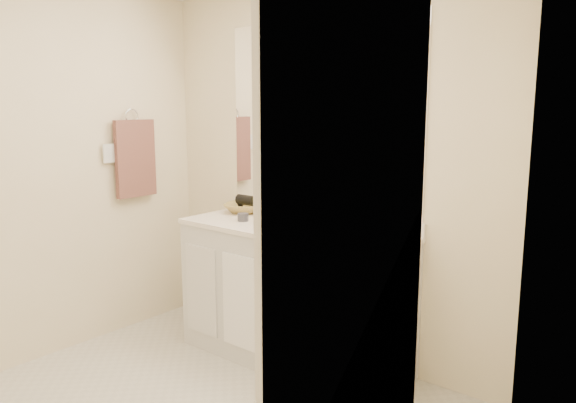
% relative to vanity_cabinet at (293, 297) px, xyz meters
% --- Properties ---
extents(wall_back, '(2.60, 0.02, 2.40)m').
position_rel_vanity_cabinet_xyz_m(wall_back, '(0.00, 0.28, 0.77)').
color(wall_back, '#FCEBC5').
rests_on(wall_back, floor).
extents(wall_left, '(0.02, 2.60, 2.40)m').
position_rel_vanity_cabinet_xyz_m(wall_left, '(-1.30, -1.02, 0.77)').
color(wall_left, '#FCEBC5').
rests_on(wall_left, floor).
extents(wall_right, '(0.02, 2.60, 2.40)m').
position_rel_vanity_cabinet_xyz_m(wall_right, '(1.30, -1.02, 0.77)').
color(wall_right, '#FCEBC5').
rests_on(wall_right, floor).
extents(vanity_cabinet, '(1.50, 0.55, 0.85)m').
position_rel_vanity_cabinet_xyz_m(vanity_cabinet, '(0.00, 0.00, 0.00)').
color(vanity_cabinet, silver).
rests_on(vanity_cabinet, floor).
extents(countertop, '(1.52, 0.57, 0.03)m').
position_rel_vanity_cabinet_xyz_m(countertop, '(0.00, 0.00, 0.44)').
color(countertop, white).
rests_on(countertop, vanity_cabinet).
extents(backsplash, '(1.52, 0.03, 0.08)m').
position_rel_vanity_cabinet_xyz_m(backsplash, '(0.00, 0.26, 0.50)').
color(backsplash, white).
rests_on(backsplash, countertop).
extents(sink_basin, '(0.37, 0.37, 0.02)m').
position_rel_vanity_cabinet_xyz_m(sink_basin, '(0.00, -0.02, 0.44)').
color(sink_basin, '#B3A89C').
rests_on(sink_basin, countertop).
extents(faucet, '(0.02, 0.02, 0.11)m').
position_rel_vanity_cabinet_xyz_m(faucet, '(0.00, 0.16, 0.51)').
color(faucet, silver).
rests_on(faucet, countertop).
extents(mirror, '(1.48, 0.01, 1.20)m').
position_rel_vanity_cabinet_xyz_m(mirror, '(0.00, 0.27, 1.14)').
color(mirror, white).
rests_on(mirror, wall_back).
extents(blue_mug, '(0.11, 0.11, 0.13)m').
position_rel_vanity_cabinet_xyz_m(blue_mug, '(-0.12, 0.19, 0.52)').
color(blue_mug, navy).
rests_on(blue_mug, countertop).
extents(tan_cup, '(0.08, 0.08, 0.10)m').
position_rel_vanity_cabinet_xyz_m(tan_cup, '(0.21, 0.06, 0.50)').
color(tan_cup, tan).
rests_on(tan_cup, countertop).
extents(toothbrush, '(0.01, 0.04, 0.20)m').
position_rel_vanity_cabinet_xyz_m(toothbrush, '(0.22, 0.06, 0.60)').
color(toothbrush, '#FF436A').
rests_on(toothbrush, tan_cup).
extents(mouthwash_bottle, '(0.07, 0.07, 0.17)m').
position_rel_vanity_cabinet_xyz_m(mouthwash_bottle, '(0.41, 0.08, 0.54)').
color(mouthwash_bottle, '#0D98A1').
rests_on(mouthwash_bottle, countertop).
extents(clear_pump_bottle, '(0.07, 0.07, 0.15)m').
position_rel_vanity_cabinet_xyz_m(clear_pump_bottle, '(0.56, 0.19, 0.53)').
color(clear_pump_bottle, silver).
rests_on(clear_pump_bottle, countertop).
extents(soap_dish, '(0.10, 0.09, 0.01)m').
position_rel_vanity_cabinet_xyz_m(soap_dish, '(0.38, -0.12, 0.46)').
color(soap_dish, silver).
rests_on(soap_dish, countertop).
extents(green_soap, '(0.09, 0.08, 0.03)m').
position_rel_vanity_cabinet_xyz_m(green_soap, '(0.38, -0.12, 0.48)').
color(green_soap, '#BAE137').
rests_on(green_soap, soap_dish).
extents(orange_comb, '(0.11, 0.02, 0.00)m').
position_rel_vanity_cabinet_xyz_m(orange_comb, '(0.11, -0.18, 0.46)').
color(orange_comb, orange).
rests_on(orange_comb, countertop).
extents(dark_jar, '(0.10, 0.10, 0.05)m').
position_rel_vanity_cabinet_xyz_m(dark_jar, '(-0.37, -0.06, 0.48)').
color(dark_jar, '#3B3A42').
rests_on(dark_jar, countertop).
extents(soap_bottle_white, '(0.07, 0.07, 0.18)m').
position_rel_vanity_cabinet_xyz_m(soap_bottle_white, '(-0.22, 0.19, 0.55)').
color(soap_bottle_white, white).
rests_on(soap_bottle_white, countertop).
extents(soap_bottle_cream, '(0.10, 0.10, 0.17)m').
position_rel_vanity_cabinet_xyz_m(soap_bottle_cream, '(-0.32, 0.21, 0.54)').
color(soap_bottle_cream, beige).
rests_on(soap_bottle_cream, countertop).
extents(soap_bottle_yellow, '(0.16, 0.16, 0.16)m').
position_rel_vanity_cabinet_xyz_m(soap_bottle_yellow, '(-0.43, 0.23, 0.54)').
color(soap_bottle_yellow, '#F2E45E').
rests_on(soap_bottle_yellow, countertop).
extents(wicker_basket, '(0.36, 0.36, 0.07)m').
position_rel_vanity_cabinet_xyz_m(wicker_basket, '(-0.57, 0.16, 0.49)').
color(wicker_basket, olive).
rests_on(wicker_basket, countertop).
extents(hair_dryer, '(0.15, 0.08, 0.07)m').
position_rel_vanity_cabinet_xyz_m(hair_dryer, '(-0.55, 0.16, 0.54)').
color(hair_dryer, black).
rests_on(hair_dryer, wicker_basket).
extents(towel_ring, '(0.01, 0.11, 0.11)m').
position_rel_vanity_cabinet_xyz_m(towel_ring, '(-1.27, -0.25, 1.12)').
color(towel_ring, silver).
rests_on(towel_ring, wall_left).
extents(hand_towel, '(0.04, 0.32, 0.55)m').
position_rel_vanity_cabinet_xyz_m(hand_towel, '(-1.25, -0.25, 0.82)').
color(hand_towel, '#4D2E29').
rests_on(hand_towel, towel_ring).
extents(switch_plate, '(0.01, 0.08, 0.13)m').
position_rel_vanity_cabinet_xyz_m(switch_plate, '(-1.27, -0.45, 0.88)').
color(switch_plate, white).
rests_on(switch_plate, wall_left).
extents(door, '(0.02, 0.82, 2.00)m').
position_rel_vanity_cabinet_xyz_m(door, '(1.29, -1.32, 0.57)').
color(door, silver).
rests_on(door, floor).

